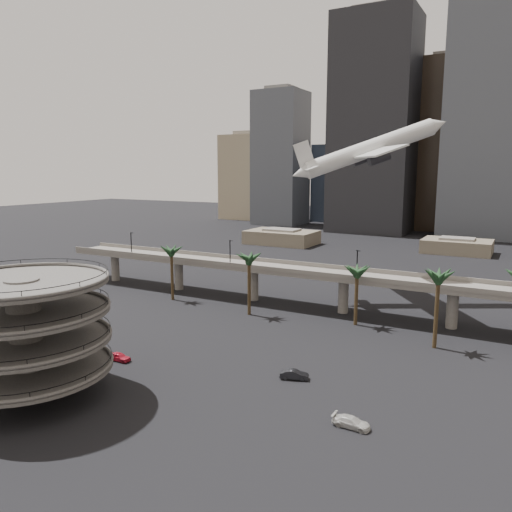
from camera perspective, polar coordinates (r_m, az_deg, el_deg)
The scene contains 10 objects.
ground at distance 70.27m, azimuth -14.95°, elevation -16.12°, with size 700.00×700.00×0.00m, color black.
parking_ramp at distance 73.65m, azimuth -24.88°, elevation -7.30°, with size 22.20×22.20×17.35m.
overpass at distance 111.90m, azimuth 4.67°, elevation -2.08°, with size 130.00×9.30×14.70m.
palm_trees at distance 99.76m, azimuth 8.93°, elevation -1.32°, with size 76.40×18.40×14.00m.
low_buildings at distance 193.03m, azimuth 17.25°, elevation 1.19°, with size 135.00×27.50×6.80m.
skyline at distance 263.99m, azimuth 22.86°, elevation 11.56°, with size 269.00×86.00×114.47m.
airborne_jet at distance 121.95m, azimuth 12.78°, elevation 11.76°, with size 33.19×31.59×16.23m.
car_a at distance 84.76m, azimuth -15.39°, elevation -11.04°, with size 1.62×4.03×1.37m, color red.
car_b at distance 75.45m, azimuth 4.39°, elevation -13.36°, with size 1.48×4.23×1.40m, color black.
car_c at distance 63.69m, azimuth 10.84°, elevation -18.15°, with size 1.87×4.61×1.34m, color silver.
Camera 1 is at (44.64, -45.00, 30.35)m, focal length 35.00 mm.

